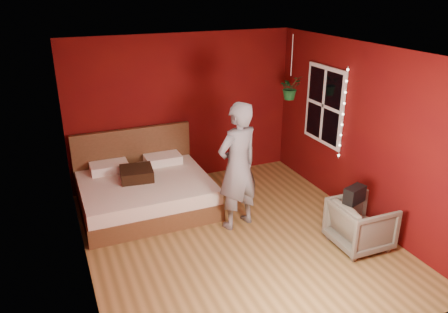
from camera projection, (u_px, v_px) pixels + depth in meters
The scene contains 10 objects.
floor at pixel (236, 238), 6.16m from camera, with size 4.50×4.50×0.00m, color olive.
room_walls at pixel (237, 125), 5.54m from camera, with size 4.04×4.54×2.62m.
window at pixel (324, 105), 7.08m from camera, with size 0.05×0.97×1.27m.
fairy_lights at pixel (343, 114), 6.62m from camera, with size 0.04×0.04×1.45m.
bed at pixel (144, 190), 6.95m from camera, with size 1.99×1.69×1.10m.
person at pixel (238, 167), 6.16m from camera, with size 0.69×0.45×1.88m, color slate.
armchair at pixel (361, 224), 5.88m from camera, with size 0.71×0.73×0.66m, color #5D5849.
handbag at pixel (355, 195), 5.72m from camera, with size 0.31×0.15×0.22m, color black.
throw_pillow at pixel (137, 174), 6.81m from camera, with size 0.49×0.49×0.17m, color black.
hanging_plant at pixel (290, 88), 7.22m from camera, with size 0.40×0.36×1.06m.
Camera 1 is at (-2.22, -4.80, 3.38)m, focal length 35.00 mm.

